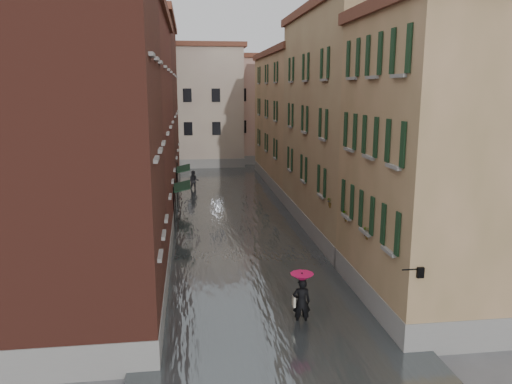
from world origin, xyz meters
TOP-DOWN VIEW (x-y plane):
  - ground at (0.00, 0.00)m, footprint 120.00×120.00m
  - floodwater at (0.00, 13.00)m, footprint 10.00×60.00m
  - building_left_near at (-7.00, -2.00)m, footprint 6.00×8.00m
  - building_left_mid at (-7.00, 9.00)m, footprint 6.00×14.00m
  - building_left_far at (-7.00, 24.00)m, footprint 6.00×16.00m
  - building_right_near at (7.00, -2.00)m, footprint 6.00×8.00m
  - building_right_mid at (7.00, 9.00)m, footprint 6.00×14.00m
  - building_right_far at (7.00, 24.00)m, footprint 6.00×16.00m
  - building_end_cream at (-3.00, 38.00)m, footprint 12.00×9.00m
  - building_end_pink at (6.00, 40.00)m, footprint 10.00×9.00m
  - awning_near at (-3.49, 11.67)m, footprint 1.09×2.96m
  - awning_far at (-3.49, 18.94)m, footprint 1.09×3.06m
  - wall_lantern at (4.33, -6.00)m, footprint 0.71×0.22m
  - window_planters at (4.12, 0.59)m, footprint 0.59×6.15m
  - pedestrian_main at (1.12, -3.27)m, footprint 0.90×0.90m
  - pedestrian_far at (-2.61, 22.39)m, footprint 0.89×0.71m

SIDE VIEW (x-z plane):
  - ground at x=0.00m, z-range 0.00..0.00m
  - floodwater at x=0.00m, z-range 0.00..0.20m
  - pedestrian_far at x=-2.61m, z-range 0.00..1.77m
  - pedestrian_main at x=1.12m, z-range 0.18..2.24m
  - awning_near at x=-3.49m, z-range 1.07..3.87m
  - awning_far at x=-3.49m, z-range 1.07..3.87m
  - wall_lantern at x=4.33m, z-range 2.83..3.18m
  - window_planters at x=4.12m, z-range 3.09..3.93m
  - building_right_near at x=7.00m, z-range 0.00..11.50m
  - building_right_far at x=7.00m, z-range 0.00..11.50m
  - building_end_pink at x=6.00m, z-range 0.00..12.00m
  - building_left_mid at x=-7.00m, z-range 0.00..12.50m
  - building_left_near at x=-7.00m, z-range 0.00..13.00m
  - building_right_mid at x=7.00m, z-range 0.00..13.00m
  - building_end_cream at x=-3.00m, z-range 0.00..13.00m
  - building_left_far at x=-7.00m, z-range 0.00..14.00m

